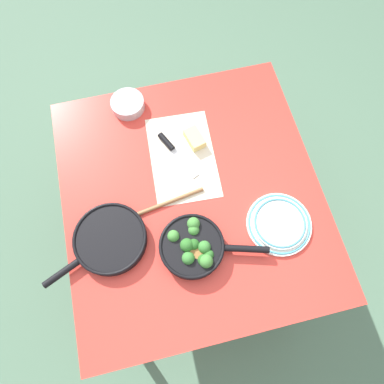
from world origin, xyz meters
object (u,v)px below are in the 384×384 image
(wooden_spoon, at_px, (142,212))
(prep_bowl_steel, at_px, (128,104))
(skillet_eggs, at_px, (110,240))
(dinner_plate_stack, at_px, (279,224))
(skillet_broccoli, at_px, (194,247))
(cheese_block, at_px, (195,139))
(grater_knife, at_px, (172,149))

(wooden_spoon, distance_m, prep_bowl_steel, 0.47)
(skillet_eggs, relative_size, dinner_plate_stack, 1.58)
(wooden_spoon, bearing_deg, skillet_broccoli, 122.73)
(skillet_broccoli, height_order, cheese_block, skillet_broccoli)
(prep_bowl_steel, bearing_deg, wooden_spoon, 176.35)
(grater_knife, bearing_deg, prep_bowl_steel, -175.68)
(skillet_broccoli, distance_m, prep_bowl_steel, 0.66)
(prep_bowl_steel, bearing_deg, skillet_eggs, 163.89)
(grater_knife, bearing_deg, wooden_spoon, -60.95)
(skillet_eggs, bearing_deg, dinner_plate_stack, 148.29)
(skillet_eggs, bearing_deg, grater_knife, -157.60)
(dinner_plate_stack, bearing_deg, cheese_block, 28.03)
(cheese_block, bearing_deg, grater_knife, 100.87)
(wooden_spoon, bearing_deg, skillet_eggs, 21.98)
(cheese_block, distance_m, dinner_plate_stack, 0.47)
(prep_bowl_steel, bearing_deg, skillet_broccoli, -168.97)
(skillet_broccoli, relative_size, cheese_block, 3.67)
(dinner_plate_stack, bearing_deg, grater_knife, 38.69)
(skillet_eggs, distance_m, grater_knife, 0.43)
(skillet_eggs, bearing_deg, prep_bowl_steel, -130.06)
(skillet_eggs, distance_m, cheese_block, 0.51)
(skillet_broccoli, height_order, skillet_eggs, skillet_broccoli)
(dinner_plate_stack, bearing_deg, wooden_spoon, 71.55)
(skillet_broccoli, bearing_deg, skillet_eggs, 177.45)
(wooden_spoon, relative_size, prep_bowl_steel, 2.92)
(wooden_spoon, relative_size, dinner_plate_stack, 1.67)
(skillet_broccoli, distance_m, cheese_block, 0.44)
(skillet_eggs, xyz_separation_m, prep_bowl_steel, (0.55, -0.16, -0.00))
(skillet_eggs, distance_m, dinner_plate_stack, 0.62)
(skillet_eggs, bearing_deg, wooden_spoon, -172.87)
(skillet_eggs, xyz_separation_m, wooden_spoon, (0.08, -0.13, -0.02))
(cheese_block, relative_size, prep_bowl_steel, 0.75)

